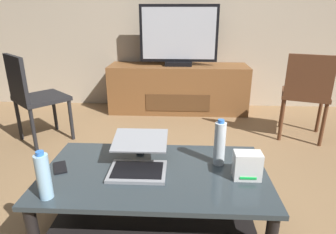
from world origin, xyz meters
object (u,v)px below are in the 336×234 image
Objects in this scene: television at (179,37)px; water_bottle_far at (44,176)px; side_chair at (32,94)px; dining_chair at (306,91)px; router_box at (247,166)px; cell_phone at (60,168)px; coffee_table at (155,190)px; water_bottle_near at (220,143)px; tv_remote at (142,148)px; laptop at (139,158)px; media_cabinet at (178,88)px.

water_bottle_far is at bearing -103.45° from television.
side_chair is at bearing -143.21° from television.
router_box is (-0.87, -1.46, -0.03)m from dining_chair.
water_bottle_far reaches higher than cell_phone.
coffee_table is 0.47m from water_bottle_near.
router_box is (0.51, -0.04, 0.20)m from coffee_table.
tv_remote is (-0.62, 0.32, -0.07)m from router_box.
side_chair reaches higher than water_bottle_far.
side_chair is at bearing 95.98° from cell_phone.
tv_remote is at bearing 93.95° from laptop.
water_bottle_far reaches higher than tv_remote.
television is 2.06m from tv_remote.
laptop is (-1.48, -1.38, -0.05)m from dining_chair.
tv_remote is at bearing -142.74° from dining_chair.
media_cabinet is 11.11× the size of tv_remote.
side_chair is at bearing 143.28° from tv_remote.
laptop is at bearing -22.19° from cell_phone.
router_box reaches higher than cell_phone.
cell_phone is at bearing -143.92° from dining_chair.
coffee_table is 0.33m from tv_remote.
water_bottle_near is (0.28, -2.17, 0.23)m from media_cabinet.
water_bottle_near is at bearing 8.74° from laptop.
side_chair is 5.56× the size of tv_remote.
dining_chair is 1.88m from tv_remote.
media_cabinet is 2.63m from water_bottle_far.
router_box is 0.95× the size of tv_remote.
water_bottle_far is (-0.60, -2.53, -0.44)m from television.
laptop is (-0.19, -2.24, 0.16)m from media_cabinet.
dining_chair is 6.35× the size of cell_phone.
water_bottle_far reaches higher than router_box.
tv_remote reaches higher than cell_phone.
water_bottle_near is 1.12× the size of water_bottle_far.
media_cabinet is 2.26m from laptop.
television is 2.50× the size of laptop.
coffee_table is 5.08× the size of water_bottle_far.
tv_remote is at bearing 111.74° from coffee_table.
cell_phone is at bearing 99.56° from water_bottle_far.
coffee_table is 9.13× the size of cell_phone.
water_bottle_near is (-1.01, -1.31, 0.03)m from dining_chair.
cell_phone is (-0.05, 0.28, -0.11)m from water_bottle_far.
water_bottle_far is (-0.88, -0.38, -0.02)m from water_bottle_near.
coffee_table is 4.52× the size of water_bottle_near.
water_bottle_near is at bearing -18.24° from tv_remote.
television reaches higher than media_cabinet.
water_bottle_near reaches higher than router_box.
television is (0.10, 2.26, 0.68)m from coffee_table.
television reaches higher than side_chair.
water_bottle_far reaches higher than media_cabinet.
cell_phone is at bearing -147.01° from tv_remote.
water_bottle_near is (-0.13, 0.15, 0.06)m from router_box.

